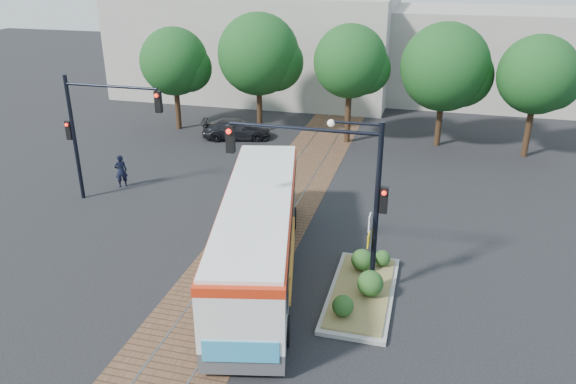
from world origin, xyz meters
name	(u,v)px	position (x,y,z in m)	size (l,w,h in m)	color
ground	(241,263)	(0.00, 0.00, 0.00)	(120.00, 120.00, 0.00)	black
trackbed	(270,219)	(0.00, 4.00, 0.01)	(3.60, 40.00, 0.02)	brown
tree_row	(346,63)	(1.21, 16.42, 4.85)	(26.40, 5.60, 7.67)	#382314
warehouses	(349,48)	(-0.53, 28.75, 3.81)	(40.00, 13.00, 8.00)	#ADA899
city_bus	(259,230)	(0.88, -0.38, 1.73)	(4.95, 11.86, 3.11)	#454548
traffic_island	(363,286)	(4.82, -0.90, 0.33)	(2.20, 5.20, 1.13)	gray
signal_pole_main	(340,180)	(3.86, -0.81, 4.16)	(5.49, 0.46, 6.00)	black
signal_pole_left	(93,123)	(-8.37, 4.00, 3.86)	(4.99, 0.34, 6.00)	black
officer	(121,171)	(-8.38, 5.77, 0.84)	(0.62, 0.40, 1.69)	black
parked_car	(236,129)	(-5.46, 14.85, 0.63)	(1.76, 4.34, 1.26)	black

